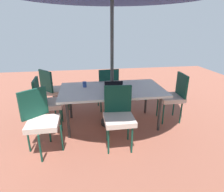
{
  "coord_description": "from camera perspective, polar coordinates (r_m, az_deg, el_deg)",
  "views": [
    {
      "loc": [
        0.53,
        3.36,
        1.87
      ],
      "look_at": [
        0.0,
        0.0,
        0.59
      ],
      "focal_mm": 30.38,
      "sensor_mm": 36.0,
      "label": 1
    }
  ],
  "objects": [
    {
      "name": "dining_table",
      "position": [
        3.6,
        0.0,
        1.48
      ],
      "size": [
        1.95,
        1.08,
        0.74
      ],
      "color": "white",
      "rests_on": "ground_plane"
    },
    {
      "name": "chair_south",
      "position": [
        4.31,
        -1.38,
        2.81
      ],
      "size": [
        0.47,
        0.48,
        0.98
      ],
      "rotation": [
        0.0,
        0.0,
        0.09
      ],
      "color": "beige",
      "rests_on": "ground_plane"
    },
    {
      "name": "cup",
      "position": [
        3.71,
        -8.24,
        3.5
      ],
      "size": [
        0.07,
        0.07,
        0.11
      ],
      "primitive_type": "cylinder",
      "color": "#334C99",
      "rests_on": "dining_table"
    },
    {
      "name": "chair_southeast",
      "position": [
        4.39,
        -17.34,
        2.21
      ],
      "size": [
        0.59,
        0.58,
        0.98
      ],
      "rotation": [
        0.0,
        0.0,
        5.42
      ],
      "color": "beige",
      "rests_on": "ground_plane"
    },
    {
      "name": "ground_plane",
      "position": [
        3.88,
        0.0,
        -8.33
      ],
      "size": [
        10.0,
        10.0,
        0.02
      ],
      "primitive_type": "cube",
      "color": "#935442"
    },
    {
      "name": "chair_north",
      "position": [
        3.0,
        2.03,
        -5.48
      ],
      "size": [
        0.47,
        0.48,
        0.98
      ],
      "rotation": [
        0.0,
        0.0,
        3.07
      ],
      "color": "beige",
      "rests_on": "ground_plane"
    },
    {
      "name": "chair_northeast",
      "position": [
        3.06,
        -20.77,
        -6.33
      ],
      "size": [
        0.58,
        0.58,
        0.98
      ],
      "rotation": [
        0.0,
        0.0,
        3.83
      ],
      "color": "beige",
      "rests_on": "ground_plane"
    },
    {
      "name": "laptop",
      "position": [
        3.43,
        0.37,
        2.19
      ],
      "size": [
        0.34,
        0.27,
        0.21
      ],
      "rotation": [
        0.0,
        0.0,
        -0.08
      ],
      "color": "#2D2D33",
      "rests_on": "dining_table"
    },
    {
      "name": "chair_east",
      "position": [
        3.71,
        -19.17,
        -1.4
      ],
      "size": [
        0.47,
        0.46,
        0.98
      ],
      "rotation": [
        0.0,
        0.0,
        4.76
      ],
      "color": "beige",
      "rests_on": "ground_plane"
    },
    {
      "name": "chair_west",
      "position": [
        4.0,
        18.0,
        0.36
      ],
      "size": [
        0.47,
        0.46,
        0.98
      ],
      "rotation": [
        0.0,
        0.0,
        1.51
      ],
      "color": "beige",
      "rests_on": "ground_plane"
    }
  ]
}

